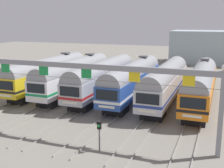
{
  "coord_description": "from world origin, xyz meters",
  "views": [
    {
      "loc": [
        12.69,
        -35.41,
        10.02
      ],
      "look_at": [
        -0.11,
        -1.68,
        2.16
      ],
      "focal_mm": 47.37,
      "sensor_mm": 36.0,
      "label": 1
    }
  ],
  "objects_px": {
    "commuter_train_white": "(74,74)",
    "catenary_gantry": "(64,75)",
    "commuter_train_silver": "(165,81)",
    "commuter_train_stainless": "(102,77)",
    "commuter_train_orange": "(201,84)",
    "commuter_train_blue": "(133,79)",
    "commuter_train_yellow": "(48,73)",
    "yard_signal_mast": "(99,130)"
  },
  "relations": [
    {
      "from": "commuter_train_orange",
      "to": "catenary_gantry",
      "type": "distance_m",
      "value": 17.27
    },
    {
      "from": "commuter_train_stainless",
      "to": "catenary_gantry",
      "type": "distance_m",
      "value": 13.91
    },
    {
      "from": "commuter_train_stainless",
      "to": "commuter_train_silver",
      "type": "height_order",
      "value": "same"
    },
    {
      "from": "catenary_gantry",
      "to": "commuter_train_white",
      "type": "bearing_deg",
      "value": 114.89
    },
    {
      "from": "commuter_train_white",
      "to": "yard_signal_mast",
      "type": "xyz_separation_m",
      "value": [
        10.44,
        -15.72,
        -0.96
      ]
    },
    {
      "from": "commuter_train_blue",
      "to": "commuter_train_stainless",
      "type": "bearing_deg",
      "value": -179.94
    },
    {
      "from": "commuter_train_silver",
      "to": "commuter_train_orange",
      "type": "bearing_deg",
      "value": 0.06
    },
    {
      "from": "commuter_train_blue",
      "to": "commuter_train_silver",
      "type": "height_order",
      "value": "commuter_train_blue"
    },
    {
      "from": "commuter_train_white",
      "to": "commuter_train_orange",
      "type": "distance_m",
      "value": 16.7
    },
    {
      "from": "commuter_train_blue",
      "to": "commuter_train_silver",
      "type": "distance_m",
      "value": 4.17
    },
    {
      "from": "commuter_train_yellow",
      "to": "catenary_gantry",
      "type": "height_order",
      "value": "catenary_gantry"
    },
    {
      "from": "commuter_train_yellow",
      "to": "commuter_train_white",
      "type": "distance_m",
      "value": 4.17
    },
    {
      "from": "commuter_train_yellow",
      "to": "commuter_train_stainless",
      "type": "distance_m",
      "value": 8.35
    },
    {
      "from": "commuter_train_silver",
      "to": "commuter_train_orange",
      "type": "xyz_separation_m",
      "value": [
        4.17,
        0.0,
        0.0
      ]
    },
    {
      "from": "commuter_train_white",
      "to": "yard_signal_mast",
      "type": "relative_size",
      "value": 7.35
    },
    {
      "from": "commuter_train_white",
      "to": "catenary_gantry",
      "type": "distance_m",
      "value": 15.12
    },
    {
      "from": "commuter_train_yellow",
      "to": "yard_signal_mast",
      "type": "height_order",
      "value": "commuter_train_yellow"
    },
    {
      "from": "commuter_train_silver",
      "to": "catenary_gantry",
      "type": "relative_size",
      "value": 0.69
    },
    {
      "from": "commuter_train_silver",
      "to": "commuter_train_yellow",
      "type": "bearing_deg",
      "value": 179.99
    },
    {
      "from": "commuter_train_blue",
      "to": "yard_signal_mast",
      "type": "relative_size",
      "value": 7.35
    },
    {
      "from": "commuter_train_yellow",
      "to": "catenary_gantry",
      "type": "relative_size",
      "value": 0.69
    },
    {
      "from": "commuter_train_yellow",
      "to": "commuter_train_orange",
      "type": "xyz_separation_m",
      "value": [
        20.87,
        0.0,
        0.0
      ]
    },
    {
      "from": "commuter_train_yellow",
      "to": "commuter_train_blue",
      "type": "height_order",
      "value": "same"
    },
    {
      "from": "commuter_train_stainless",
      "to": "catenary_gantry",
      "type": "relative_size",
      "value": 0.69
    },
    {
      "from": "commuter_train_orange",
      "to": "commuter_train_silver",
      "type": "bearing_deg",
      "value": -179.94
    },
    {
      "from": "commuter_train_white",
      "to": "commuter_train_blue",
      "type": "bearing_deg",
      "value": 0.0
    },
    {
      "from": "commuter_train_silver",
      "to": "catenary_gantry",
      "type": "distance_m",
      "value": 15.12
    },
    {
      "from": "commuter_train_yellow",
      "to": "commuter_train_orange",
      "type": "distance_m",
      "value": 20.87
    },
    {
      "from": "commuter_train_blue",
      "to": "commuter_train_orange",
      "type": "height_order",
      "value": "same"
    },
    {
      "from": "commuter_train_stainless",
      "to": "commuter_train_silver",
      "type": "relative_size",
      "value": 1.0
    },
    {
      "from": "commuter_train_yellow",
      "to": "commuter_train_silver",
      "type": "height_order",
      "value": "commuter_train_yellow"
    },
    {
      "from": "commuter_train_silver",
      "to": "commuter_train_stainless",
      "type": "bearing_deg",
      "value": 180.0
    },
    {
      "from": "catenary_gantry",
      "to": "commuter_train_silver",
      "type": "bearing_deg",
      "value": 65.11
    },
    {
      "from": "commuter_train_yellow",
      "to": "commuter_train_stainless",
      "type": "relative_size",
      "value": 1.0
    },
    {
      "from": "catenary_gantry",
      "to": "yard_signal_mast",
      "type": "bearing_deg",
      "value": -28.04
    },
    {
      "from": "commuter_train_stainless",
      "to": "commuter_train_silver",
      "type": "bearing_deg",
      "value": 0.0
    },
    {
      "from": "commuter_train_white",
      "to": "yard_signal_mast",
      "type": "height_order",
      "value": "commuter_train_white"
    },
    {
      "from": "commuter_train_orange",
      "to": "catenary_gantry",
      "type": "relative_size",
      "value": 0.69
    },
    {
      "from": "commuter_train_white",
      "to": "catenary_gantry",
      "type": "height_order",
      "value": "catenary_gantry"
    },
    {
      "from": "commuter_train_white",
      "to": "commuter_train_orange",
      "type": "bearing_deg",
      "value": 0.0
    },
    {
      "from": "commuter_train_white",
      "to": "catenary_gantry",
      "type": "xyz_separation_m",
      "value": [
        6.26,
        -13.5,
        2.67
      ]
    },
    {
      "from": "commuter_train_stainless",
      "to": "commuter_train_blue",
      "type": "xyz_separation_m",
      "value": [
        4.17,
        0.0,
        0.0
      ]
    }
  ]
}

